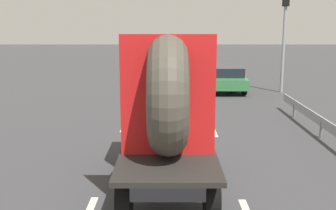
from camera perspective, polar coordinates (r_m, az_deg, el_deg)
The scene contains 6 objects.
ground_plane at distance 10.34m, azimuth 1.10°, elevation -10.60°, with size 120.00×120.00×0.00m, color #38383A.
flatbed_truck at distance 9.80m, azimuth -0.00°, elevation -0.85°, with size 2.02×5.17×3.62m.
distant_sedan at distance 23.65m, azimuth 7.95°, elevation 3.71°, with size 1.81×4.23×1.38m.
traffic_light at distance 23.59m, azimuth 15.63°, elevation 10.39°, with size 0.42×0.36×5.52m.
lane_dash_left_far at distance 15.90m, azimuth -5.89°, elevation -2.72°, with size 2.04×0.16×0.01m, color beige.
lane_dash_right_far at distance 15.45m, azimuth 6.07°, elevation -3.15°, with size 2.40×0.16×0.01m, color beige.
Camera 1 is at (-0.19, -9.58, 3.88)m, focal length 44.74 mm.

